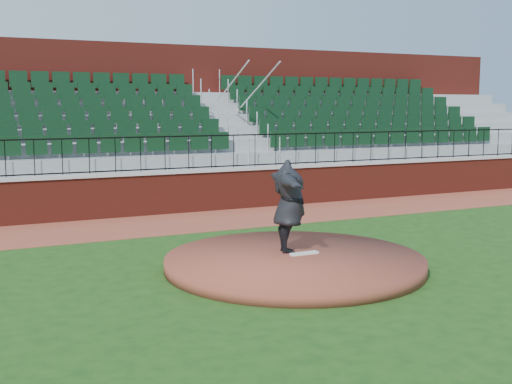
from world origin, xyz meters
The scene contains 10 objects.
ground centered at (0.00, 0.00, 0.00)m, with size 90.00×90.00×0.00m, color #1A3F12.
warning_track centered at (0.00, 5.40, 0.01)m, with size 34.00×3.20×0.01m, color brown.
field_wall centered at (0.00, 7.00, 0.60)m, with size 34.00×0.35×1.20m, color maroon.
wall_cap centered at (0.00, 7.00, 1.25)m, with size 34.00×0.45×0.10m, color #B7B7B7.
wall_railing centered at (0.00, 7.00, 1.80)m, with size 34.00×0.05×1.00m, color black, non-canonical shape.
seating_stands centered at (0.00, 9.72, 2.30)m, with size 34.00×5.10×4.60m, color gray, non-canonical shape.
concourse_wall centered at (0.00, 12.52, 2.75)m, with size 34.00×0.50×5.50m, color maroon.
pitchers_mound centered at (-0.06, -0.40, 0.12)m, with size 5.14×5.14×0.25m, color brown.
pitching_rubber centered at (0.19, -0.34, 0.27)m, with size 0.60×0.15×0.04m, color silver.
pitcher centered at (0.01, -0.03, 1.20)m, with size 2.33×0.63×1.89m, color black.
Camera 1 is at (-6.10, -11.33, 3.22)m, focal length 45.20 mm.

